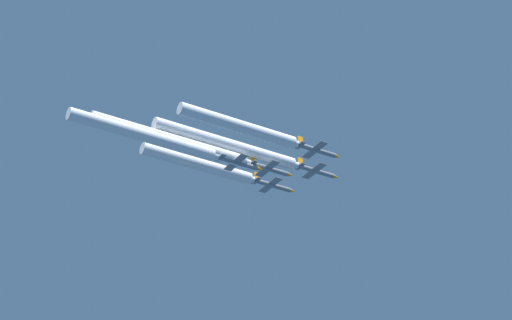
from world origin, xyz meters
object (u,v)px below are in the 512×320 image
at_px(jet_left_wingman, 273,185).
at_px(jet_right_wingman, 318,150).
at_px(jet_slot, 270,169).
at_px(jet_high_trail, 239,163).
at_px(jet_lead, 317,171).

relative_size(jet_left_wingman, jet_right_wingman, 1.00).
bearing_deg(jet_left_wingman, jet_slot, -34.80).
distance_m(jet_left_wingman, jet_right_wingman, 21.40).
height_order(jet_right_wingman, jet_slot, jet_right_wingman).
bearing_deg(jet_slot, jet_right_wingman, 34.47).
distance_m(jet_left_wingman, jet_high_trail, 20.37).
height_order(jet_slot, jet_high_trail, jet_slot).
bearing_deg(jet_left_wingman, jet_right_wingman, 0.10).
xyz_separation_m(jet_slot, jet_high_trail, (0.46, -9.38, -1.15)).
bearing_deg(jet_right_wingman, jet_lead, 147.48).
bearing_deg(jet_high_trail, jet_left_wingman, 123.46).
height_order(jet_lead, jet_high_trail, jet_lead).
bearing_deg(jet_right_wingman, jet_left_wingman, -179.90).
relative_size(jet_left_wingman, jet_slot, 1.00).
bearing_deg(jet_left_wingman, jet_high_trail, -56.54).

